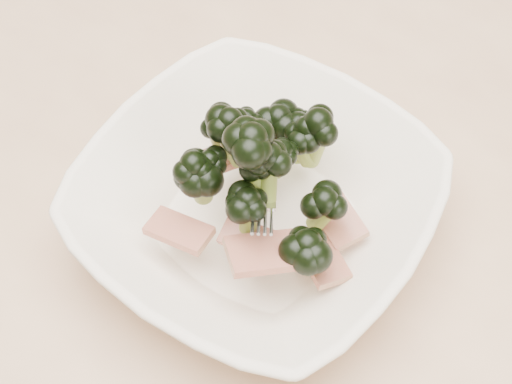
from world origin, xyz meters
TOP-DOWN VIEW (x-y plane):
  - dining_table at (0.00, 0.00)m, footprint 1.20×0.80m
  - broccoli_dish at (0.11, -0.04)m, footprint 0.28×0.28m

SIDE VIEW (x-z plane):
  - dining_table at x=0.00m, z-range 0.28..1.03m
  - broccoli_dish at x=0.11m, z-range 0.72..0.86m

